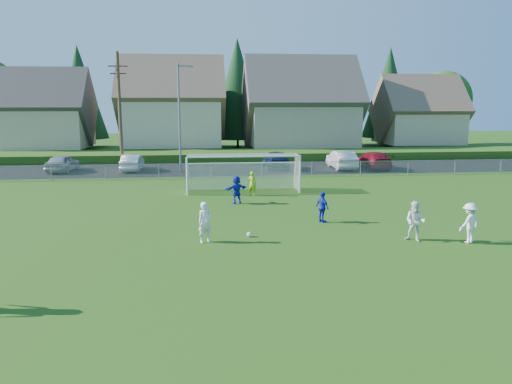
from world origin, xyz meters
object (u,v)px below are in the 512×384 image
Objects in this scene: car_e at (276,159)px; soccer_goal at (243,167)px; soccer_ball at (249,234)px; car_a at (63,163)px; player_blue_b at (237,190)px; car_b at (132,163)px; car_g at (373,160)px; player_white_c at (470,223)px; player_white_b at (415,221)px; player_blue_a at (322,207)px; car_f at (342,160)px; goalkeeper at (252,184)px; player_white_a at (205,222)px.

soccer_goal is (-3.92, -11.32, 0.83)m from car_e.
car_a is at bearing 121.63° from soccer_ball.
soccer_ball is 0.13× the size of player_blue_b.
car_g is at bearing 178.87° from car_b.
car_g is (13.20, 14.22, -0.07)m from player_blue_b.
player_white_c is at bearing 98.92° from car_e.
player_blue_b is at bearing 45.36° from car_g.
player_white_b is 1.14× the size of player_blue_a.
soccer_goal is at bearing 47.10° from car_f.
player_white_c reaches higher than soccer_ball.
player_white_b is 0.34× the size of car_g.
player_white_c is (2.18, -0.49, -0.01)m from player_white_b.
player_white_c is at bearing -153.73° from player_blue_a.
soccer_goal is at bearing 129.25° from car_b.
player_blue_a is at bearing 99.77° from player_blue_b.
player_white_c is 1.05× the size of player_blue_b.
player_white_c reaches higher than car_g.
goalkeeper is 0.36× the size of car_b.
car_f is 2.83m from car_g.
soccer_goal is at bearing 149.01° from car_a.
soccer_ball is 23.79m from car_b.
goalkeeper is at bearing -5.04° from player_blue_a.
soccer_goal is (2.61, 12.03, 0.76)m from player_white_a.
player_white_b is 11.28m from player_blue_b.
car_a is at bearing -15.66° from goalkeeper.
soccer_goal is (-12.49, -10.20, 0.88)m from car_g.
car_e is at bearing 70.89° from soccer_goal.
car_g is (13.16, 21.62, 0.64)m from soccer_ball.
car_f reaches higher than goalkeeper.
player_white_a is 6.50m from player_blue_a.
car_e is (3.47, 12.98, 0.02)m from goalkeeper.
player_white_c is 13.10m from player_blue_b.
player_blue_a is at bearing 121.53° from car_b.
soccer_ball is at bearing -93.35° from soccer_goal.
soccer_goal is at bearing -5.91° from player_blue_a.
car_b is at bearing -29.50° from goalkeeper.
car_a is 5.84m from car_b.
player_white_a reaches higher than player_blue_b.
car_a is (-23.01, 24.37, -0.12)m from player_white_c.
goalkeeper is at bearing -74.70° from soccer_goal.
player_blue_b is at bearing 54.39° from car_f.
player_blue_b is 1.05× the size of goalkeeper.
car_f is (3.34, 23.09, -0.06)m from player_white_b.
soccer_goal is at bearing 37.46° from car_g.
car_e is (-2.41, 24.15, -0.07)m from player_white_b.
player_white_a reaches higher than player_white_c.
car_e is (18.43, 0.27, 0.06)m from car_a.
goalkeeper is at bearing -143.90° from player_blue_b.
car_b is (-7.99, 22.39, 0.60)m from soccer_ball.
car_g reaches higher than soccer_ball.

